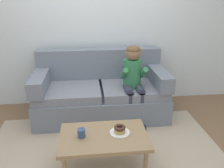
% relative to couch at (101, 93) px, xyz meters
% --- Properties ---
extents(ground, '(10.00, 10.00, 0.00)m').
position_rel_couch_xyz_m(ground, '(-0.03, -0.85, -0.35)').
color(ground, brown).
extents(wall_back, '(8.00, 0.10, 2.80)m').
position_rel_couch_xyz_m(wall_back, '(-0.03, 0.55, 1.05)').
color(wall_back, silver).
rests_on(wall_back, ground).
extents(area_rug, '(2.80, 2.04, 0.01)m').
position_rel_couch_xyz_m(area_rug, '(-0.03, -1.10, -0.34)').
color(area_rug, tan).
rests_on(area_rug, ground).
extents(couch, '(1.92, 0.90, 0.97)m').
position_rel_couch_xyz_m(couch, '(0.00, 0.00, 0.00)').
color(couch, slate).
rests_on(couch, ground).
extents(coffee_table, '(0.90, 0.57, 0.41)m').
position_rel_couch_xyz_m(coffee_table, '(-0.05, -1.22, 0.02)').
color(coffee_table, '#937551').
rests_on(coffee_table, ground).
extents(person_child, '(0.34, 0.58, 1.10)m').
position_rel_couch_xyz_m(person_child, '(0.45, -0.21, 0.32)').
color(person_child, '#337A4C').
rests_on(person_child, ground).
extents(plate, '(0.21, 0.21, 0.01)m').
position_rel_couch_xyz_m(plate, '(0.12, -1.19, 0.07)').
color(plate, white).
rests_on(plate, coffee_table).
extents(donut, '(0.14, 0.14, 0.04)m').
position_rel_couch_xyz_m(donut, '(0.12, -1.19, 0.09)').
color(donut, tan).
rests_on(donut, plate).
extents(donut_second, '(0.13, 0.13, 0.04)m').
position_rel_couch_xyz_m(donut_second, '(0.12, -1.19, 0.13)').
color(donut_second, '#422619').
rests_on(donut_second, donut).
extents(mug, '(0.08, 0.08, 0.09)m').
position_rel_couch_xyz_m(mug, '(-0.28, -1.22, 0.11)').
color(mug, '#334C72').
rests_on(mug, coffee_table).
extents(toy_controller, '(0.23, 0.09, 0.05)m').
position_rel_couch_xyz_m(toy_controller, '(-0.36, -0.82, -0.32)').
color(toy_controller, red).
rests_on(toy_controller, ground).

